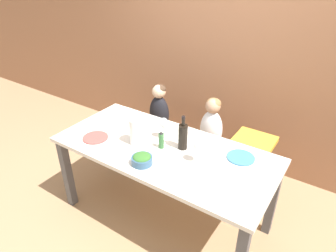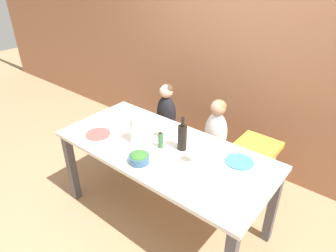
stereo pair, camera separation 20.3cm
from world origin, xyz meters
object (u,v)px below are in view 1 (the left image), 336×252
Objects in this scene: paper_towel_roll at (136,131)px; dinner_plate_back_right at (241,157)px; person_child_center at (212,124)px; dinner_plate_front_left at (95,138)px; chair_right_highchair at (252,152)px; wine_glass_near at (198,147)px; salad_bowl_large at (142,159)px; wine_glass_far at (164,124)px; chair_far_left at (160,135)px; dinner_plate_back_left at (139,119)px; wine_bottle at (183,136)px; chair_far_center at (209,153)px; person_child_left at (159,108)px.

paper_towel_roll is 1.05× the size of dinner_plate_back_right.
dinner_plate_front_left is (-0.69, -0.90, 0.07)m from person_child_center.
dinner_plate_front_left is at bearing -141.62° from chair_right_highchair.
wine_glass_near reaches higher than salad_bowl_large.
wine_glass_near is 0.44m from wine_glass_far.
wine_glass_far is (0.44, -0.55, 0.55)m from chair_far_left.
dinner_plate_front_left and dinner_plate_back_left have the same top height.
wine_bottle is 1.36× the size of dinner_plate_back_left.
chair_far_center is 0.81× the size of person_child_center.
salad_bowl_large is at bearing -43.44° from paper_towel_roll.
dinner_plate_back_right is (0.68, 0.08, -0.13)m from wine_glass_far.
person_child_left reaches higher than dinner_plate_front_left.
wine_glass_near is at bearing -19.36° from wine_glass_far.
dinner_plate_front_left is at bearing -157.89° from wine_bottle.
chair_far_left is 1.49× the size of wine_bottle.
person_child_center reaches higher than salad_bowl_large.
person_child_center reaches higher than wine_glass_near.
dinner_plate_back_left is (-0.58, -0.42, 0.41)m from chair_far_center.
paper_towel_roll reaches higher than person_child_center.
paper_towel_roll is at bearing -135.94° from chair_right_highchair.
chair_far_center is 0.98m from paper_towel_roll.
wine_bottle is 0.23m from wine_glass_far.
dinner_plate_back_left is at bearing -157.97° from chair_right_highchair.
salad_bowl_large is (0.52, -0.96, 0.10)m from person_child_left.
person_child_center is 0.97m from salad_bowl_large.
paper_towel_roll is (-0.33, -0.75, 0.18)m from person_child_center.
dinner_plate_back_left and dinner_plate_back_right have the same top height.
wine_glass_far reaches higher than dinner_plate_front_left.
wine_bottle is 0.22m from wine_glass_near.
person_child_left reaches higher than wine_glass_far.
person_child_center is 2.50× the size of dinner_plate_front_left.
person_child_left is 1.22m from dinner_plate_back_right.
wine_glass_near is 0.88× the size of dinner_plate_front_left.
chair_right_highchair is 1.14m from paper_towel_roll.
person_child_center is 2.83× the size of wine_glass_near.
wine_glass_near is at bearing -26.58° from wine_bottle.
wine_glass_near is (-0.22, -0.70, 0.37)m from chair_right_highchair.
salad_bowl_large is (-0.15, -0.35, -0.08)m from wine_bottle.
paper_towel_roll is at bearing -174.61° from wine_glass_near.
salad_bowl_large reaches higher than chair_far_left.
wine_glass_far is at bearing 54.71° from paper_towel_roll.
paper_towel_roll is 0.39m from dinner_plate_front_left.
chair_right_highchair is at bearing 22.03° from dinner_plate_back_left.
chair_right_highchair is 3.61× the size of wine_glass_far.
wine_glass_far is (0.44, -0.56, 0.20)m from person_child_left.
wine_glass_far is at bearing -139.00° from chair_right_highchair.
paper_towel_roll is 1.40× the size of salad_bowl_large.
dinner_plate_back_right is (1.07, -0.05, 0.00)m from dinner_plate_back_left.
chair_far_left is 0.81× the size of person_child_left.
dinner_plate_back_right is (0.82, 0.28, -0.11)m from paper_towel_roll.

